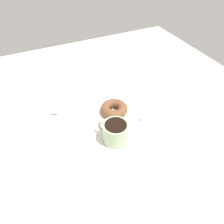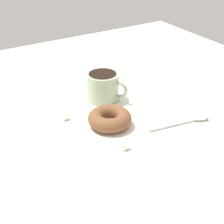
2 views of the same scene
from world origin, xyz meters
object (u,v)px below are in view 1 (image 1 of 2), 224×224
Objects in this scene: coffee_cup at (115,132)px; spoon at (63,111)px; sugar_cube_extra at (109,95)px; donut at (114,109)px; sugar_cube at (142,118)px.

coffee_cup reaches higher than spoon.
coffee_cup reaches higher than sugar_cube_extra.
sugar_cube_extra is (9.00, -1.97, -0.84)cm from donut.
sugar_cube is (-7.51, -7.06, -0.87)cm from donut.
coffee_cup is 13.14cm from sugar_cube.
coffee_cup is 6.43× the size of sugar_cube.
sugar_cube reaches higher than spoon.
sugar_cube_extra is at bearing -87.22° from spoon.
sugar_cube is (-15.62, -23.41, 0.35)cm from spoon.
coffee_cup is 22.77cm from spoon.
sugar_cube is at bearing -136.79° from donut.
sugar_cube and sugar_cube_extra have the same top height.
coffee_cup is 12.73cm from donut.
coffee_cup is at bearing 160.80° from sugar_cube_extra.
donut is at bearing 167.68° from sugar_cube_extra.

